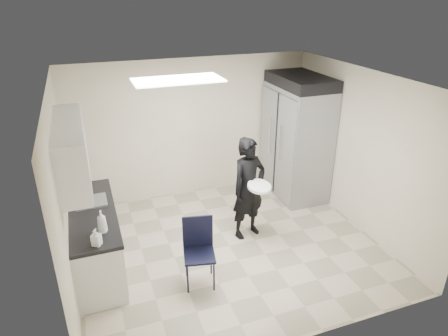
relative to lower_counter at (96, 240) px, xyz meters
name	(u,v)px	position (x,y,z in m)	size (l,w,h in m)	color
floor	(229,246)	(1.95, -0.20, -0.43)	(4.50, 4.50, 0.00)	#BBAB93
ceiling	(230,80)	(1.95, -0.20, 2.17)	(4.50, 4.50, 0.00)	silver
back_wall	(192,129)	(1.95, 1.80, 0.87)	(4.50, 4.50, 0.00)	beige
left_wall	(63,196)	(-0.30, -0.20, 0.87)	(4.00, 4.00, 0.00)	beige
right_wall	(360,151)	(4.20, -0.20, 0.87)	(4.00, 4.00, 0.00)	beige
ceiling_panel	(178,80)	(1.35, 0.20, 2.14)	(1.20, 0.60, 0.02)	white
lower_counter	(96,240)	(0.00, 0.00, 0.00)	(0.60, 1.90, 0.86)	silver
countertop	(91,213)	(0.00, 0.00, 0.46)	(0.64, 1.95, 0.05)	black
sink	(92,205)	(0.02, 0.25, 0.44)	(0.42, 0.40, 0.14)	gray
faucet	(76,198)	(-0.18, 0.25, 0.59)	(0.02, 0.02, 0.24)	silver
upper_cabinets	(71,150)	(-0.13, 0.00, 1.40)	(0.35, 1.80, 0.75)	silver
towel_dispenser	(68,137)	(-0.19, 1.15, 1.19)	(0.22, 0.30, 0.35)	black
notice_sticker_left	(65,198)	(-0.29, -0.10, 0.79)	(0.00, 0.12, 0.07)	yellow
notice_sticker_right	(65,194)	(-0.29, 0.10, 0.75)	(0.00, 0.12, 0.07)	yellow
commercial_fridge	(296,142)	(3.78, 1.07, 0.62)	(0.80, 1.35, 2.10)	gray
fridge_compressor	(301,81)	(3.78, 1.07, 1.77)	(0.80, 1.35, 0.20)	black
folding_chair	(199,255)	(1.27, -0.87, 0.03)	(0.41, 0.41, 0.92)	black
man_tuxedo	(249,188)	(2.35, 0.02, 0.41)	(0.61, 0.41, 1.67)	black
bucket_lid	(259,186)	(2.42, -0.22, 0.54)	(0.36, 0.36, 0.04)	white
soap_bottle_a	(102,222)	(0.11, -0.58, 0.63)	(0.12, 0.12, 0.30)	white
soap_bottle_b	(96,237)	(0.02, -0.84, 0.59)	(0.10, 0.10, 0.22)	silver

